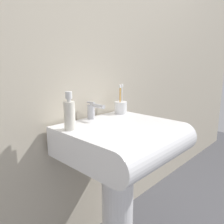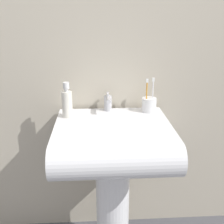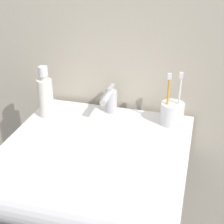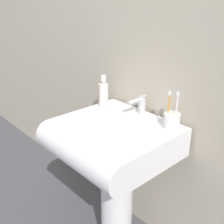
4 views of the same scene
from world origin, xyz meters
TOP-DOWN VIEW (x-y plane):
  - wall_back at (0.00, 0.28)m, footprint 5.00×0.05m
  - sink_pedestal at (0.00, 0.00)m, footprint 0.18×0.18m
  - sink_basin at (0.00, -0.06)m, footprint 0.57×0.54m
  - faucet at (-0.01, 0.18)m, footprint 0.04×0.13m
  - toothbrush_cup at (0.21, 0.16)m, footprint 0.08×0.08m
  - soap_bottle at (-0.23, 0.11)m, footprint 0.05×0.05m

SIDE VIEW (x-z plane):
  - sink_pedestal at x=0.00m, z-range 0.00..0.65m
  - sink_basin at x=0.00m, z-range 0.65..0.81m
  - toothbrush_cup at x=0.21m, z-range 0.75..0.94m
  - faucet at x=-0.01m, z-range 0.81..0.91m
  - soap_bottle at x=-0.23m, z-range 0.79..0.98m
  - wall_back at x=0.00m, z-range 0.00..2.40m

